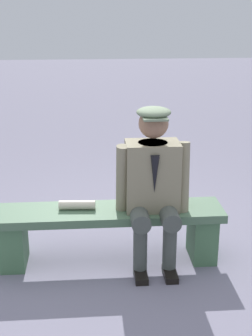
# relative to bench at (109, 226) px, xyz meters

# --- Properties ---
(ground_plane) EXTENTS (30.00, 30.00, 0.00)m
(ground_plane) POSITION_rel_bench_xyz_m (0.00, 0.00, -0.31)
(ground_plane) COLOR slate
(bench) EXTENTS (1.86, 0.40, 0.47)m
(bench) POSITION_rel_bench_xyz_m (0.00, 0.00, 0.00)
(bench) COLOR #49694E
(bench) RESTS_ON ground
(seated_man) EXTENTS (0.59, 0.55, 1.31)m
(seated_man) POSITION_rel_bench_xyz_m (-0.35, 0.05, 0.41)
(seated_man) COLOR gray
(seated_man) RESTS_ON ground
(rolled_magazine) EXTENTS (0.30, 0.09, 0.07)m
(rolled_magazine) POSITION_rel_bench_xyz_m (0.25, -0.02, 0.19)
(rolled_magazine) COLOR beige
(rolled_magazine) RESTS_ON bench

